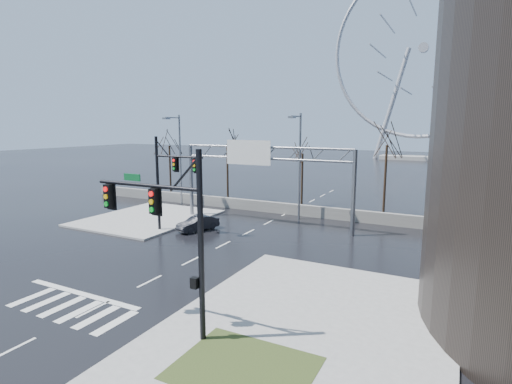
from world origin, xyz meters
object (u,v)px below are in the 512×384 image
Objects in this scene: ferris_wheel at (423,55)px; car at (198,223)px; signal_mast_far at (168,175)px; sign_gantry at (260,168)px; signal_mast_near at (173,225)px.

car is (-9.17, -84.39, -25.52)m from ferris_wheel.
ferris_wheel reaches higher than signal_mast_far.
sign_gantry is 82.91m from ferris_wheel.
signal_mast_far is at bearing 130.26° from signal_mast_near.
ferris_wheel is (-0.14, 99.04, 21.26)m from signal_mast_near.
signal_mast_near is 17.03m from signal_mast_far.
sign_gantry is 0.32× the size of ferris_wheel.
signal_mast_near is 17.87m from car.
car is (1.69, 1.65, -4.21)m from signal_mast_far.
sign_gantry is at bearing 68.75° from car.
sign_gantry is (-5.52, 19.00, 0.31)m from signal_mast_near.
signal_mast_near is 0.49× the size of sign_gantry.
sign_gantry is at bearing -93.84° from ferris_wheel.
ferris_wheel is at bearing 90.08° from signal_mast_near.
ferris_wheel reaches higher than car.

